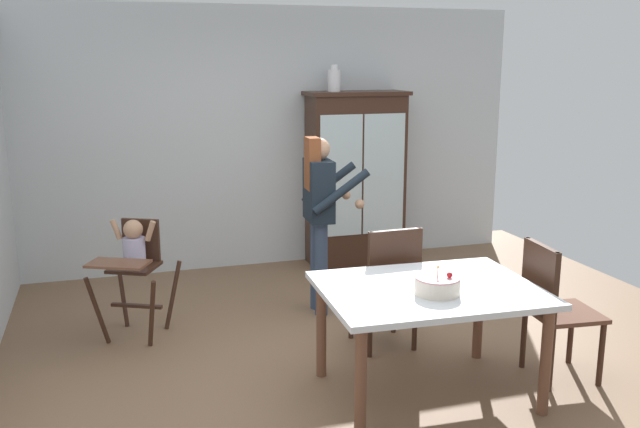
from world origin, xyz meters
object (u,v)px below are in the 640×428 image
(adult_person, at_px, (320,203))
(dining_table, at_px, (429,300))
(china_cabinet, at_px, (356,178))
(birthday_cake, at_px, (437,285))
(dining_chair_right_end, at_px, (551,302))
(high_chair_with_toddler, at_px, (134,257))
(dining_chair_far_side, at_px, (389,279))
(ceramic_vase, at_px, (334,80))

(adult_person, xyz_separation_m, dining_table, (0.21, -1.67, -0.32))
(dining_table, bearing_deg, china_cabinet, 78.43)
(birthday_cake, distance_m, dining_chair_right_end, 0.95)
(china_cabinet, bearing_deg, adult_person, -121.53)
(china_cabinet, distance_m, dining_chair_right_end, 3.09)
(high_chair_with_toddler, relative_size, adult_person, 0.62)
(adult_person, bearing_deg, china_cabinet, -28.09)
(high_chair_with_toddler, xyz_separation_m, dining_chair_far_side, (1.80, -0.84, -0.10))
(ceramic_vase, height_order, birthday_cake, ceramic_vase)
(birthday_cake, relative_size, dining_chair_right_end, 0.29)
(dining_table, xyz_separation_m, dining_chair_right_end, (0.90, -0.04, -0.09))
(china_cabinet, bearing_deg, dining_chair_right_end, -84.62)
(adult_person, bearing_deg, dining_chair_far_side, -161.58)
(ceramic_vase, xyz_separation_m, dining_chair_right_end, (0.53, -3.06, -1.40))
(dining_table, bearing_deg, high_chair_with_toddler, 137.94)
(ceramic_vase, relative_size, high_chair_with_toddler, 0.28)
(china_cabinet, xyz_separation_m, ceramic_vase, (-0.25, 0.00, 1.03))
(adult_person, distance_m, birthday_cake, 1.82)
(dining_chair_right_end, bearing_deg, ceramic_vase, 15.62)
(ceramic_vase, bearing_deg, dining_table, -97.00)
(ceramic_vase, height_order, high_chair_with_toddler, ceramic_vase)
(birthday_cake, bearing_deg, china_cabinet, 78.71)
(china_cabinet, relative_size, high_chair_with_toddler, 1.94)
(dining_chair_far_side, relative_size, dining_chair_right_end, 1.00)
(birthday_cake, height_order, dining_chair_right_end, dining_chair_right_end)
(china_cabinet, height_order, high_chair_with_toddler, china_cabinet)
(china_cabinet, xyz_separation_m, birthday_cake, (-0.63, -3.15, -0.13))
(birthday_cake, bearing_deg, adult_person, 96.20)
(high_chair_with_toddler, distance_m, adult_person, 1.58)
(high_chair_with_toddler, bearing_deg, adult_person, 29.88)
(high_chair_with_toddler, bearing_deg, birthday_cake, -17.88)
(china_cabinet, distance_m, dining_table, 3.09)
(dining_chair_right_end, bearing_deg, adult_person, 38.77)
(high_chair_with_toddler, xyz_separation_m, adult_person, (1.55, 0.09, 0.31))
(dining_table, height_order, birthday_cake, birthday_cake)
(adult_person, height_order, birthday_cake, adult_person)
(china_cabinet, relative_size, dining_chair_far_side, 1.91)
(high_chair_with_toddler, height_order, dining_chair_far_side, dining_chair_far_side)
(adult_person, height_order, dining_table, adult_person)
(china_cabinet, bearing_deg, high_chair_with_toddler, -148.92)
(china_cabinet, distance_m, ceramic_vase, 1.06)
(dining_table, height_order, dining_chair_far_side, dining_chair_far_side)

